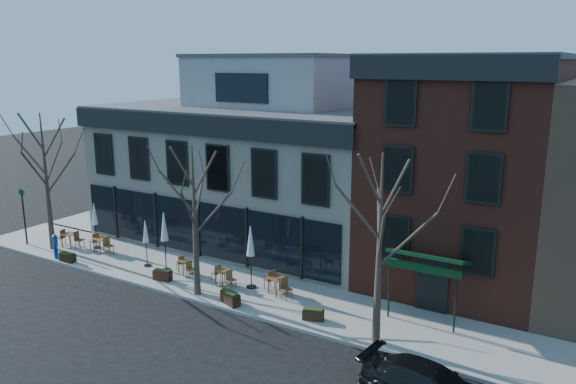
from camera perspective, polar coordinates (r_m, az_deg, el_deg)
The scene contains 23 objects.
ground at distance 31.86m, azimuth -8.79°, elevation -6.90°, with size 120.00×120.00×0.00m, color black.
sidewalk_front at distance 28.37m, azimuth -6.48°, elevation -9.24°, with size 33.50×4.70×0.15m, color gray.
sidewalk_side at distance 43.43m, azimuth -15.19°, elevation -1.65°, with size 4.50×12.00×0.15m, color gray.
corner_building at distance 34.48m, azimuth -3.59°, elevation 2.92°, with size 18.39×10.39×11.10m.
red_brick_building at distance 29.01m, azimuth 17.82°, elevation 2.18°, with size 8.20×11.78×11.18m.
tree_corner at distance 34.73m, azimuth -23.34°, elevation 1.13°, with size 3.93×3.98×7.92m.
tree_mid at distance 26.01m, azimuth -9.46°, elevation -2.76°, with size 3.50×3.55×7.04m.
tree_right at distance 21.44m, azimuth 9.28°, elevation -5.60°, with size 3.72×3.77×7.48m.
sign_pole at distance 36.67m, azimuth -25.26°, elevation -1.96°, with size 0.50×0.10×3.40m.
call_box at distance 33.70m, azimuth -22.56°, elevation -5.04°, with size 0.28×0.28×1.43m.
cafe_set_0 at distance 35.57m, azimuth -21.28°, elevation -4.42°, with size 1.90×0.87×0.98m.
cafe_set_1 at distance 34.01m, azimuth -18.42°, elevation -4.96°, with size 1.93×0.84×1.00m.
cafe_set_3 at distance 29.58m, azimuth -10.39°, elevation -7.38°, with size 1.61×0.95×0.83m.
cafe_set_4 at distance 27.90m, azimuth -6.57°, elevation -8.47°, with size 1.72×0.86×0.88m.
cafe_set_5 at distance 26.65m, azimuth -1.04°, elevation -9.31°, with size 1.93×1.19×1.00m.
umbrella_0 at distance 34.42m, azimuth -19.06°, elevation -2.36°, with size 0.43×0.43×2.70m.
umbrella_1 at distance 30.65m, azimuth -14.26°, elevation -4.16°, with size 0.40×0.40×2.53m.
umbrella_2 at distance 29.61m, azimuth -12.46°, elevation -3.79°, with size 0.50×0.50×3.14m.
umbrella_3 at distance 26.86m, azimuth -3.82°, elevation -5.35°, with size 0.50×0.50×3.10m.
planter_0 at distance 33.11m, azimuth -21.48°, elevation -6.16°, with size 0.96×0.42×0.53m.
planter_1 at distance 29.03m, azimuth -12.63°, elevation -8.23°, with size 1.00×0.51×0.53m.
planter_2 at distance 25.86m, azimuth -5.88°, elevation -10.61°, with size 1.17×0.81×0.61m.
planter_3 at distance 24.31m, azimuth 2.58°, elevation -12.31°, with size 0.97×0.61×0.50m.
Camera 1 is at (19.39, -22.83, 10.86)m, focal length 35.00 mm.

